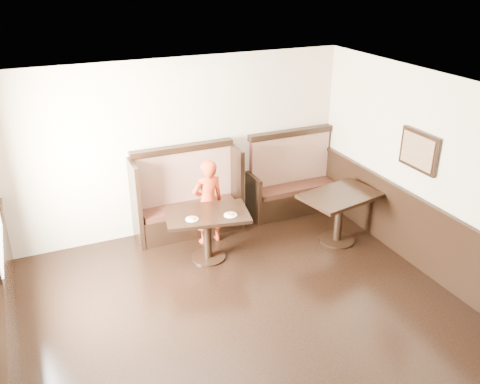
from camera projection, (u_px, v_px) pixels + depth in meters
ground at (282, 360)px, 5.70m from camera, size 7.00×7.00×0.00m
room_shell at (248, 304)px, 5.55m from camera, size 7.00×7.00×7.00m
booth_main at (187, 202)px, 8.23m from camera, size 1.75×0.72×1.45m
booth_neighbor at (292, 185)px, 8.96m from camera, size 1.65×0.72×1.45m
table_main at (207, 224)px, 7.42m from camera, size 1.32×0.97×0.76m
table_neighbor at (340, 206)px, 7.87m from camera, size 1.31×0.99×0.82m
child at (208, 202)px, 7.83m from camera, size 0.53×0.37×1.39m
pizza_plate_left at (192, 219)px, 7.16m from camera, size 0.19×0.19×0.03m
pizza_plate_right at (230, 214)px, 7.28m from camera, size 0.19×0.19×0.03m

